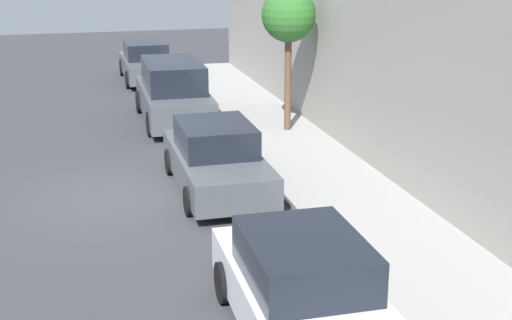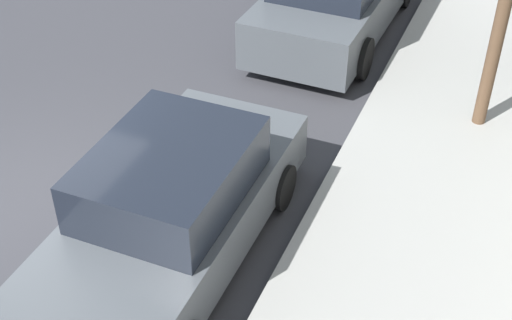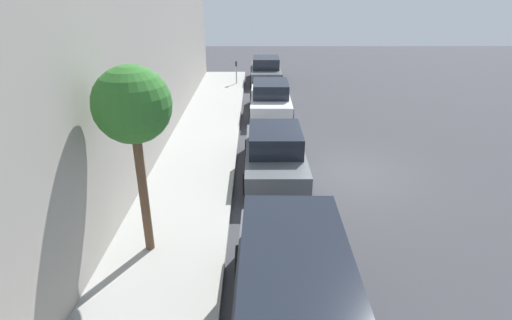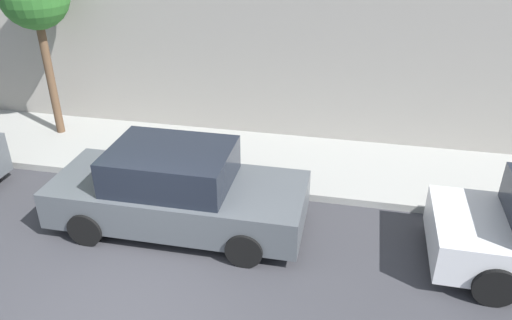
{
  "view_description": "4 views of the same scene",
  "coord_description": "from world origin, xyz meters",
  "px_view_note": "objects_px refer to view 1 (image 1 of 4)",
  "views": [
    {
      "loc": [
        -0.83,
        -15.08,
        5.46
      ],
      "look_at": [
        2.85,
        -1.2,
        1.0
      ],
      "focal_mm": 50.0,
      "sensor_mm": 36.0,
      "label": 1
    },
    {
      "loc": [
        5.55,
        -5.37,
        6.17
      ],
      "look_at": [
        2.92,
        0.9,
        1.0
      ],
      "focal_mm": 50.0,
      "sensor_mm": 36.0,
      "label": 2
    },
    {
      "loc": [
        2.86,
        11.54,
        5.52
      ],
      "look_at": [
        2.82,
        1.16,
        1.0
      ],
      "focal_mm": 28.0,
      "sensor_mm": 36.0,
      "label": 3
    },
    {
      "loc": [
        -4.88,
        -2.94,
        5.38
      ],
      "look_at": [
        3.15,
        -1.27,
        1.0
      ],
      "focal_mm": 35.0,
      "sensor_mm": 36.0,
      "label": 4
    }
  ],
  "objects_px": {
    "parked_sedan_second": "(305,293)",
    "parked_sedan_third": "(216,159)",
    "parked_sedan_fifth": "(146,63)",
    "parked_minivan_fourth": "(174,93)",
    "street_tree": "(289,17)"
  },
  "relations": [
    {
      "from": "parked_sedan_second",
      "to": "parked_sedan_third",
      "type": "bearing_deg",
      "value": 89.07
    },
    {
      "from": "parked_sedan_second",
      "to": "parked_sedan_third",
      "type": "xyz_separation_m",
      "value": [
        0.11,
        6.57,
        0.0
      ]
    },
    {
      "from": "parked_sedan_fifth",
      "to": "parked_sedan_third",
      "type": "bearing_deg",
      "value": -89.85
    },
    {
      "from": "parked_minivan_fourth",
      "to": "parked_sedan_fifth",
      "type": "xyz_separation_m",
      "value": [
        -0.04,
        7.04,
        -0.2
      ]
    },
    {
      "from": "parked_minivan_fourth",
      "to": "parked_sedan_fifth",
      "type": "relative_size",
      "value": 1.09
    },
    {
      "from": "parked_sedan_third",
      "to": "parked_minivan_fourth",
      "type": "bearing_deg",
      "value": 89.92
    },
    {
      "from": "parked_sedan_third",
      "to": "parked_minivan_fourth",
      "type": "xyz_separation_m",
      "value": [
        0.01,
        6.5,
        0.19
      ]
    },
    {
      "from": "parked_sedan_third",
      "to": "parked_sedan_fifth",
      "type": "xyz_separation_m",
      "value": [
        -0.04,
        13.54,
        -0.0
      ]
    },
    {
      "from": "parked_sedan_second",
      "to": "parked_sedan_third",
      "type": "relative_size",
      "value": 1.0
    },
    {
      "from": "parked_sedan_second",
      "to": "parked_minivan_fourth",
      "type": "height_order",
      "value": "parked_minivan_fourth"
    },
    {
      "from": "parked_minivan_fourth",
      "to": "street_tree",
      "type": "height_order",
      "value": "street_tree"
    },
    {
      "from": "parked_sedan_third",
      "to": "parked_sedan_second",
      "type": "bearing_deg",
      "value": -90.93
    },
    {
      "from": "parked_sedan_fifth",
      "to": "street_tree",
      "type": "height_order",
      "value": "street_tree"
    },
    {
      "from": "parked_sedan_fifth",
      "to": "parked_minivan_fourth",
      "type": "bearing_deg",
      "value": -89.64
    },
    {
      "from": "parked_sedan_third",
      "to": "street_tree",
      "type": "relative_size",
      "value": 1.11
    }
  ]
}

